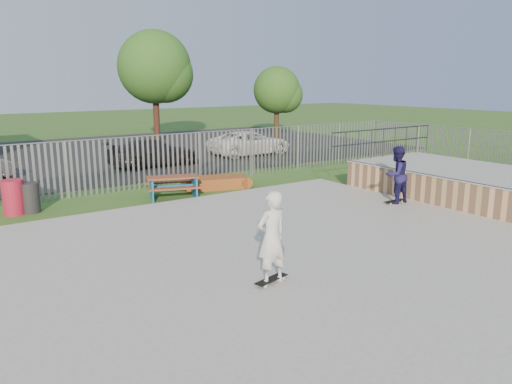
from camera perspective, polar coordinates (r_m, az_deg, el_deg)
ground at (r=11.35m, az=-0.52°, el=-8.22°), size 120.00×120.00×0.00m
concrete_slab at (r=11.32m, az=-0.52°, el=-7.86°), size 15.00×12.00×0.15m
quarter_pipe at (r=18.65m, az=22.35°, el=0.92°), size 5.50×7.05×2.19m
fence at (r=15.36m, az=-7.13°, el=1.12°), size 26.04×16.02×2.00m
picnic_table at (r=17.80m, az=-9.48°, el=0.61°), size 2.17×1.97×0.75m
funbox at (r=19.19m, az=-4.51°, el=1.10°), size 2.38×1.69×0.43m
trash_bin_red at (r=17.02m, az=-25.98°, el=-0.54°), size 0.65×0.65×1.08m
trash_bin_grey at (r=17.04m, az=-24.41°, el=-0.60°), size 0.57×0.57×0.94m
parking_lot at (r=28.68m, az=-22.55°, el=3.59°), size 40.00×18.00×0.02m
car_dark at (r=24.39m, az=-11.59°, el=4.41°), size 4.51×2.01×1.28m
car_white at (r=27.61m, az=-0.70°, el=5.63°), size 4.69×2.17×1.30m
tree_mid at (r=33.65m, az=-11.54°, el=13.80°), size 4.68×4.68×7.23m
tree_right at (r=35.46m, az=2.39°, el=11.54°), size 3.25×3.25×5.02m
skateboard_a at (r=16.83m, az=15.55°, el=-1.07°), size 0.80×0.20×0.08m
skateboard_b at (r=9.98m, az=1.77°, el=-10.06°), size 0.82×0.38×0.08m
skater_navy at (r=16.65m, az=15.73°, el=1.90°), size 0.90×0.70×1.85m
skater_white at (r=9.68m, az=1.80°, el=-5.21°), size 0.70×0.49×1.85m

